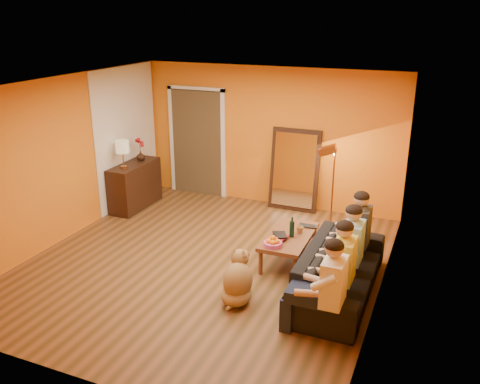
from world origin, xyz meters
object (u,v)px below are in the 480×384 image
at_px(mirror_frame, 295,170).
at_px(vase, 141,156).
at_px(sideboard, 135,185).
at_px(dog, 238,277).
at_px(wine_bottle, 292,227).
at_px(laptop, 308,227).
at_px(person_far_right, 360,233).
at_px(person_mid_left, 343,268).
at_px(tumbler, 300,230).
at_px(sofa, 339,270).
at_px(person_far_left, 333,290).
at_px(floor_lamp, 333,189).
at_px(person_mid_right, 352,249).
at_px(table_lamp, 123,154).
at_px(coffee_table, 289,248).

bearing_deg(mirror_frame, vase, -163.43).
distance_m(mirror_frame, sideboard, 3.01).
xyz_separation_m(dog, wine_bottle, (0.30, 1.29, 0.23)).
relative_size(laptop, vase, 1.72).
height_order(person_far_right, wine_bottle, person_far_right).
relative_size(person_mid_left, person_far_right, 1.00).
xyz_separation_m(person_far_right, tumbler, (-0.89, 0.08, -0.14)).
height_order(sideboard, wine_bottle, sideboard).
bearing_deg(laptop, dog, -105.43).
bearing_deg(person_far_right, sofa, -101.31).
relative_size(dog, laptop, 2.32).
relative_size(mirror_frame, wine_bottle, 4.90).
xyz_separation_m(mirror_frame, person_far_left, (1.58, -3.69, -0.15)).
relative_size(sideboard, laptop, 3.90).
bearing_deg(dog, vase, 155.87).
bearing_deg(dog, floor_lamp, 94.25).
distance_m(dog, person_far_left, 1.32).
height_order(person_mid_right, vase, person_mid_right).
relative_size(sofa, tumbler, 20.02).
xyz_separation_m(person_far_left, person_mid_left, (0.00, 0.55, 0.00)).
bearing_deg(vase, wine_bottle, -20.88).
distance_m(sofa, tumbler, 1.07).
height_order(person_far_right, laptop, person_far_right).
xyz_separation_m(sofa, vase, (-4.24, 1.86, 0.61)).
relative_size(person_mid_right, laptop, 4.04).
relative_size(person_far_right, laptop, 4.04).
height_order(wine_bottle, laptop, wine_bottle).
xyz_separation_m(mirror_frame, tumbler, (0.69, -1.96, -0.29)).
distance_m(sideboard, table_lamp, 0.74).
bearing_deg(laptop, person_far_right, -21.68).
bearing_deg(sideboard, coffee_table, -16.58).
relative_size(person_far_left, person_mid_left, 1.00).
distance_m(sofa, person_mid_left, 0.55).
relative_size(mirror_frame, person_mid_right, 1.25).
relative_size(coffee_table, vase, 6.93).
height_order(sofa, person_far_left, person_far_left).
xyz_separation_m(sofa, wine_bottle, (-0.83, 0.56, 0.25)).
xyz_separation_m(table_lamp, tumbler, (3.48, -0.58, -0.63)).
height_order(laptop, vase, vase).
xyz_separation_m(sideboard, person_far_left, (4.37, -2.61, 0.18)).
relative_size(coffee_table, dog, 1.74).
height_order(coffee_table, vase, vase).
relative_size(person_mid_left, person_mid_right, 1.00).
height_order(sofa, coffee_table, sofa).
height_order(sofa, floor_lamp, floor_lamp).
xyz_separation_m(person_mid_right, tumbler, (-0.89, 0.63, -0.14)).
height_order(mirror_frame, tumbler, mirror_frame).
relative_size(sideboard, wine_bottle, 3.81).
xyz_separation_m(wine_bottle, vase, (-3.41, 1.30, 0.36)).
xyz_separation_m(laptop, vase, (-3.54, 0.90, 0.51)).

